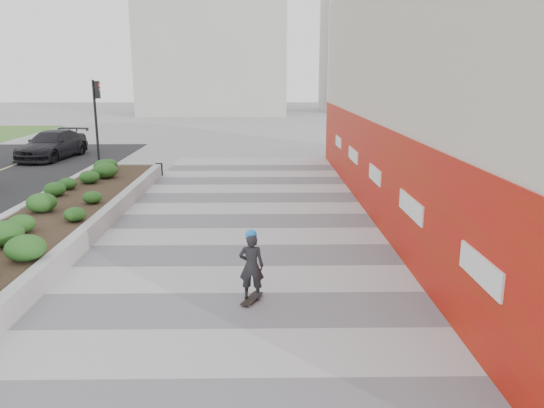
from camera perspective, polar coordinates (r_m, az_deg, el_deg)
The scene contains 10 objects.
ground at distance 8.92m, azimuth -4.67°, elevation -16.21°, with size 160.00×160.00×0.00m, color gray.
walkway at distance 11.60m, azimuth -3.72°, elevation -8.77°, with size 8.00×36.00×0.01m, color #A8A8AD.
building at distance 17.87m, azimuth 20.51°, elevation 11.42°, with size 6.04×24.08×8.00m.
planter at distance 16.41m, azimuth -22.61°, elevation -1.51°, with size 3.00×18.00×0.90m.
traffic_signal_near at distance 26.44m, azimuth -18.33°, elevation 9.44°, with size 0.33×0.28×4.20m.
distant_bldg_north_l at distance 63.19m, azimuth -6.30°, elevation 18.76°, with size 16.00×12.00×20.00m, color #ADAAA3.
distant_bldg_north_r at distance 69.63m, azimuth 11.75°, elevation 19.75°, with size 14.00×10.00×24.00m, color #ADAAA3.
manhole_cover at distance 11.59m, azimuth -1.22°, elevation -8.78°, with size 0.44×0.44×0.01m, color #595654.
skateboarder at distance 10.56m, azimuth -2.22°, elevation -6.64°, with size 0.52×0.74×1.51m.
car_dark at distance 31.10m, azimuth -22.56°, elevation 5.90°, with size 2.09×5.13×1.49m, color black.
Camera 1 is at (0.57, -7.70, 4.45)m, focal length 35.00 mm.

